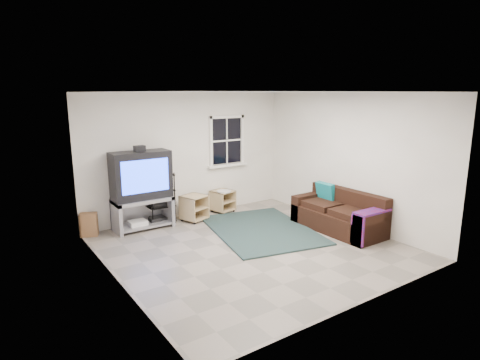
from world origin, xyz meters
TOP-DOWN VIEW (x-y plane):
  - room at (0.95, 2.27)m, footprint 4.60×4.62m
  - tv_unit at (-1.17, 2.00)m, footprint 1.10×0.55m
  - av_rack at (-0.76, 2.09)m, footprint 0.52×0.38m
  - side_table_left at (-0.13, 1.90)m, footprint 0.56×0.56m
  - side_table_right at (0.69, 2.08)m, footprint 0.52×0.52m
  - sofa at (1.91, -0.22)m, footprint 0.80×1.81m
  - shag_rug at (0.66, 0.60)m, footprint 2.23×2.74m
  - paper_bag at (-2.15, 2.15)m, footprint 0.36×0.30m

SIDE VIEW (x-z plane):
  - shag_rug at x=0.66m, z-range 0.00..0.03m
  - paper_bag at x=-2.15m, z-range 0.00..0.43m
  - side_table_right at x=0.69m, z-range 0.03..0.53m
  - side_table_left at x=-0.13m, z-range 0.02..0.55m
  - sofa at x=1.91m, z-range -0.12..0.71m
  - av_rack at x=-0.76m, z-range -0.07..0.98m
  - tv_unit at x=-1.17m, z-range 0.08..1.70m
  - room at x=0.95m, z-range -0.82..3.78m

